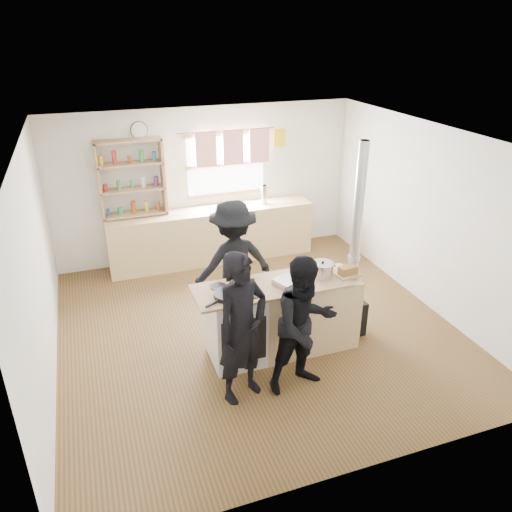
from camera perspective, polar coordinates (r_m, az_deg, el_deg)
name	(u,v)px	position (r m, az deg, el deg)	size (l,w,h in m)	color
ground	(256,328)	(6.70, 0.05, -8.19)	(5.00, 5.00, 0.01)	brown
back_counter	(212,235)	(8.37, -5.03, 2.41)	(3.40, 0.55, 0.90)	#D2B57F
shelving_unit	(132,178)	(7.94, -14.04, 8.63)	(1.00, 0.28, 1.20)	tan
thermos	(264,194)	(8.41, 0.93, 7.05)	(0.10, 0.10, 0.32)	silver
cooking_island	(283,316)	(6.05, 3.10, -6.91)	(1.97, 0.64, 0.93)	white
skillet_greens	(229,295)	(5.51, -3.15, -4.42)	(0.45, 0.45, 0.05)	black
roast_tray	(289,281)	(5.77, 3.82, -2.91)	(0.39, 0.36, 0.07)	silver
stockpot_stove	(238,281)	(5.69, -2.12, -2.87)	(0.20, 0.20, 0.17)	#BDBDBF
stockpot_counter	(322,270)	(5.96, 7.60, -1.55)	(0.27, 0.27, 0.20)	#BCBCBF
bread_board	(348,272)	(6.04, 10.45, -1.78)	(0.30, 0.23, 0.12)	tan
flue_heater	(351,287)	(6.40, 10.83, -3.49)	(0.35, 0.35, 2.50)	black
person_near_left	(242,328)	(5.15, -1.58, -8.28)	(0.61, 0.40, 1.69)	black
person_near_right	(305,325)	(5.33, 5.57, -7.88)	(0.76, 0.59, 1.57)	black
person_far	(234,263)	(6.48, -2.58, -0.79)	(1.09, 0.63, 1.68)	black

